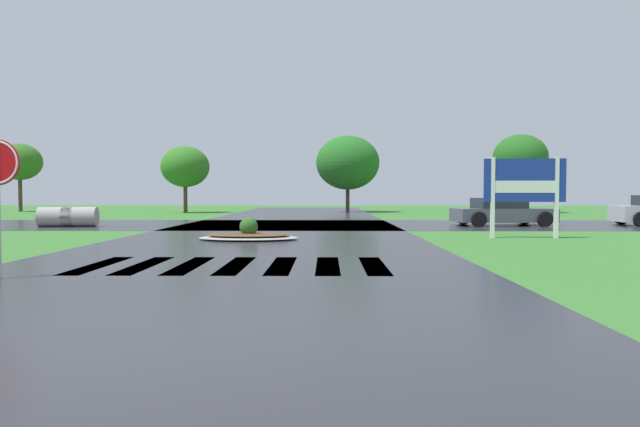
{
  "coord_description": "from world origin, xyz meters",
  "views": [
    {
      "loc": [
        1.78,
        -4.94,
        1.42
      ],
      "look_at": [
        1.61,
        9.44,
        0.89
      ],
      "focal_mm": 31.36,
      "sensor_mm": 36.0,
      "label": 1
    }
  ],
  "objects_px": {
    "car_dark_suv": "(502,212)",
    "estate_billboard": "(525,184)",
    "median_island": "(249,235)",
    "drainage_pipe_stack": "(68,217)"
  },
  "relations": [
    {
      "from": "car_dark_suv",
      "to": "estate_billboard",
      "type": "bearing_deg",
      "value": -106.83
    },
    {
      "from": "median_island",
      "to": "car_dark_suv",
      "type": "relative_size",
      "value": 0.69
    },
    {
      "from": "car_dark_suv",
      "to": "drainage_pipe_stack",
      "type": "bearing_deg",
      "value": 178.45
    },
    {
      "from": "estate_billboard",
      "to": "median_island",
      "type": "height_order",
      "value": "estate_billboard"
    },
    {
      "from": "car_dark_suv",
      "to": "median_island",
      "type": "bearing_deg",
      "value": -147.83
    },
    {
      "from": "estate_billboard",
      "to": "car_dark_suv",
      "type": "bearing_deg",
      "value": -97.97
    },
    {
      "from": "median_island",
      "to": "drainage_pipe_stack",
      "type": "height_order",
      "value": "drainage_pipe_stack"
    },
    {
      "from": "median_island",
      "to": "car_dark_suv",
      "type": "distance_m",
      "value": 12.6
    },
    {
      "from": "estate_billboard",
      "to": "median_island",
      "type": "xyz_separation_m",
      "value": [
        -8.6,
        -0.73,
        -1.56
      ]
    },
    {
      "from": "median_island",
      "to": "drainage_pipe_stack",
      "type": "relative_size",
      "value": 1.25
    }
  ]
}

